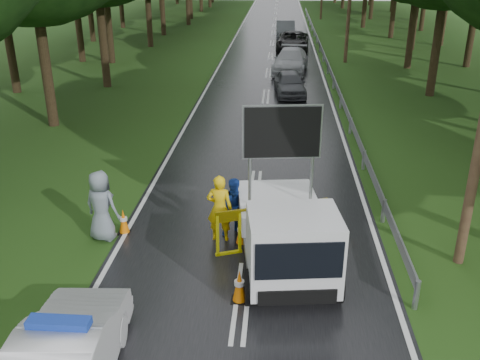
# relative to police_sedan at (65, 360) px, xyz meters

# --- Properties ---
(ground) EXTENTS (160.00, 160.00, 0.00)m
(ground) POSITION_rel_police_sedan_xyz_m (2.80, 2.83, -0.69)
(ground) COLOR #233F12
(ground) RESTS_ON ground
(road) EXTENTS (7.00, 140.00, 0.02)m
(road) POSITION_rel_police_sedan_xyz_m (2.80, 32.83, -0.68)
(road) COLOR black
(road) RESTS_ON ground
(guardrail) EXTENTS (0.12, 60.06, 0.70)m
(guardrail) POSITION_rel_police_sedan_xyz_m (6.50, 32.49, -0.15)
(guardrail) COLOR gray
(guardrail) RESTS_ON ground
(police_sedan) EXTENTS (1.73, 4.27, 1.52)m
(police_sedan) POSITION_rel_police_sedan_xyz_m (0.00, 0.00, 0.00)
(police_sedan) COLOR silver
(police_sedan) RESTS_ON ground
(work_truck) EXTENTS (2.60, 4.84, 3.69)m
(work_truck) POSITION_rel_police_sedan_xyz_m (3.73, 4.18, 0.31)
(work_truck) COLOR gray
(work_truck) RESTS_ON ground
(barrier) EXTENTS (2.81, 1.10, 1.23)m
(barrier) POSITION_rel_police_sedan_xyz_m (3.41, 5.14, 0.24)
(barrier) COLOR yellow
(barrier) RESTS_ON ground
(officer) EXTENTS (0.69, 0.48, 1.84)m
(officer) POSITION_rel_police_sedan_xyz_m (2.03, 5.49, 0.22)
(officer) COLOR yellow
(officer) RESTS_ON ground
(civilian) EXTENTS (0.96, 0.87, 1.61)m
(civilian) POSITION_rel_police_sedan_xyz_m (2.42, 5.83, 0.11)
(civilian) COLOR #173999
(civilian) RESTS_ON ground
(bystander_right) EXTENTS (1.08, 0.86, 1.92)m
(bystander_right) POSITION_rel_police_sedan_xyz_m (-1.04, 5.33, 0.27)
(bystander_right) COLOR slate
(bystander_right) RESTS_ON ground
(queue_car_first) EXTENTS (1.83, 3.85, 1.27)m
(queue_car_first) POSITION_rel_police_sedan_xyz_m (4.05, 21.23, -0.06)
(queue_car_first) COLOR #3E4045
(queue_car_first) RESTS_ON ground
(queue_car_second) EXTENTS (2.54, 5.14, 1.44)m
(queue_car_second) POSITION_rel_police_sedan_xyz_m (4.17, 27.23, 0.02)
(queue_car_second) COLOR #A4A6AC
(queue_car_second) RESTS_ON ground
(queue_car_third) EXTENTS (2.67, 5.26, 1.42)m
(queue_car_third) POSITION_rel_police_sedan_xyz_m (4.45, 35.42, 0.02)
(queue_car_third) COLOR black
(queue_car_third) RESTS_ON ground
(queue_car_fourth) EXTENTS (1.66, 4.59, 1.50)m
(queue_car_fourth) POSITION_rel_police_sedan_xyz_m (3.91, 41.66, 0.06)
(queue_car_fourth) COLOR #43474C
(queue_car_fourth) RESTS_ON ground
(cone_center) EXTENTS (0.37, 0.37, 0.78)m
(cone_center) POSITION_rel_police_sedan_xyz_m (2.74, 2.83, -0.32)
(cone_center) COLOR black
(cone_center) RESTS_ON ground
(cone_far) EXTENTS (0.32, 0.32, 0.68)m
(cone_far) POSITION_rel_police_sedan_xyz_m (2.60, 5.33, -0.37)
(cone_far) COLOR black
(cone_far) RESTS_ON ground
(cone_left_mid) EXTENTS (0.33, 0.33, 0.70)m
(cone_left_mid) POSITION_rel_police_sedan_xyz_m (-0.60, 5.67, -0.35)
(cone_left_mid) COLOR black
(cone_left_mid) RESTS_ON ground
(cone_right) EXTENTS (0.31, 0.31, 0.65)m
(cone_right) POSITION_rel_police_sedan_xyz_m (5.20, 5.69, -0.38)
(cone_right) COLOR black
(cone_right) RESTS_ON ground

